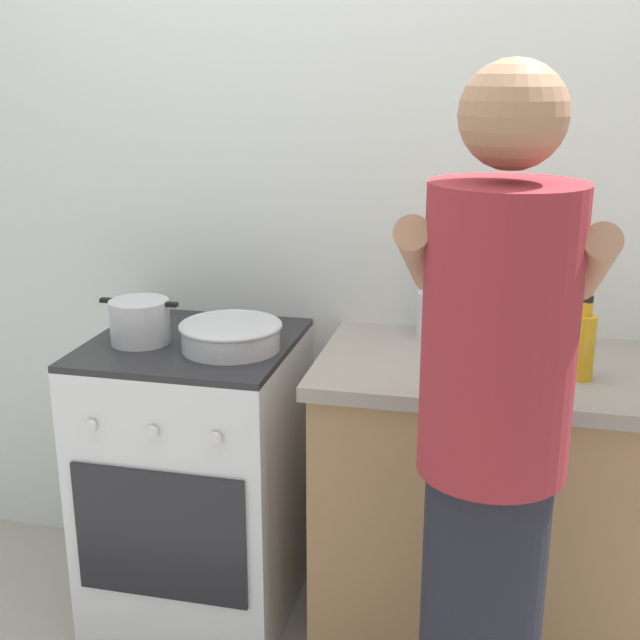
{
  "coord_description": "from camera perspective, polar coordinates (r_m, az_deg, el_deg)",
  "views": [
    {
      "loc": [
        0.55,
        -2.07,
        1.68
      ],
      "look_at": [
        0.05,
        0.12,
        1.0
      ],
      "focal_mm": 46.85,
      "sensor_mm": 36.0,
      "label": 1
    }
  ],
  "objects": [
    {
      "name": "back_wall",
      "position": [
        2.63,
        5.1,
        7.38
      ],
      "size": [
        3.2,
        0.1,
        2.5
      ],
      "color": "silver",
      "rests_on": "ground"
    },
    {
      "name": "countertop",
      "position": [
        2.53,
        11.52,
        -12.49
      ],
      "size": [
        1.0,
        0.6,
        0.9
      ],
      "color": "#99724C",
      "rests_on": "ground"
    },
    {
      "name": "stove_range",
      "position": [
        2.69,
        -8.34,
        -10.55
      ],
      "size": [
        0.6,
        0.62,
        0.9
      ],
      "color": "silver",
      "rests_on": "ground"
    },
    {
      "name": "pot",
      "position": [
        2.51,
        -12.21,
        -0.09
      ],
      "size": [
        0.24,
        0.18,
        0.13
      ],
      "color": "#B2B2B7",
      "rests_on": "stove_range"
    },
    {
      "name": "mixing_bowl",
      "position": [
        2.41,
        -6.11,
        -1.0
      ],
      "size": [
        0.3,
        0.3,
        0.08
      ],
      "color": "#B7B7BC",
      "rests_on": "stove_range"
    },
    {
      "name": "utensil_crock",
      "position": [
        2.51,
        7.74,
        0.87
      ],
      "size": [
        0.1,
        0.1,
        0.32
      ],
      "color": "silver",
      "rests_on": "countertop"
    },
    {
      "name": "spice_bottle",
      "position": [
        2.32,
        12.09,
        -2.08
      ],
      "size": [
        0.04,
        0.04,
        0.09
      ],
      "color": "silver",
      "rests_on": "countertop"
    },
    {
      "name": "oil_bottle",
      "position": [
        2.26,
        17.59,
        -1.67
      ],
      "size": [
        0.06,
        0.06,
        0.23
      ],
      "color": "gold",
      "rests_on": "countertop"
    },
    {
      "name": "person",
      "position": [
        1.78,
        11.48,
        -10.98
      ],
      "size": [
        0.41,
        0.5,
        1.7
      ],
      "color": "black",
      "rests_on": "ground"
    }
  ]
}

